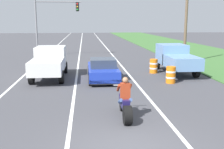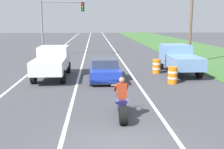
# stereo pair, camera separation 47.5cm
# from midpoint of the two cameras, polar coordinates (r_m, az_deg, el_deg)

# --- Properties ---
(lane_stripe_left_solid) EXTENTS (0.14, 120.00, 0.01)m
(lane_stripe_left_solid) POSITION_cam_midpoint_polar(r_m,az_deg,el_deg) (27.80, -12.87, 3.34)
(lane_stripe_left_solid) COLOR white
(lane_stripe_left_solid) RESTS_ON ground
(lane_stripe_right_solid) EXTENTS (0.14, 120.00, 0.01)m
(lane_stripe_right_solid) POSITION_cam_midpoint_polar(r_m,az_deg,el_deg) (27.59, 2.08, 3.56)
(lane_stripe_right_solid) COLOR white
(lane_stripe_right_solid) RESTS_ON ground
(lane_stripe_centre_dashed) EXTENTS (0.14, 120.00, 0.01)m
(lane_stripe_centre_dashed) POSITION_cam_midpoint_polar(r_m,az_deg,el_deg) (27.46, -5.43, 3.48)
(lane_stripe_centre_dashed) COLOR white
(lane_stripe_centre_dashed) RESTS_ON ground
(grass_verge_right) EXTENTS (10.00, 120.00, 0.06)m
(grass_verge_right) POSITION_cam_midpoint_polar(r_m,az_deg,el_deg) (30.33, 21.50, 3.53)
(grass_verge_right) COLOR #3D6B33
(grass_verge_right) RESTS_ON ground
(motorcycle_with_rider) EXTENTS (0.70, 2.21, 1.62)m
(motorcycle_with_rider) POSITION_cam_midpoint_polar(r_m,az_deg,el_deg) (10.29, 3.39, -6.17)
(motorcycle_with_rider) COLOR black
(motorcycle_with_rider) RESTS_ON ground
(sports_car_blue) EXTENTS (1.84, 4.30, 1.37)m
(sports_car_blue) POSITION_cam_midpoint_polar(r_m,az_deg,el_deg) (17.10, -0.76, 0.98)
(sports_car_blue) COLOR #1E38B2
(sports_car_blue) RESTS_ON ground
(pickup_truck_left_lane_white) EXTENTS (2.02, 4.80, 1.98)m
(pickup_truck_left_lane_white) POSITION_cam_midpoint_polar(r_m,az_deg,el_deg) (17.96, -11.78, 2.77)
(pickup_truck_left_lane_white) COLOR silver
(pickup_truck_left_lane_white) RESTS_ON ground
(pickup_truck_right_shoulder_light_blue) EXTENTS (2.02, 4.80, 1.98)m
(pickup_truck_right_shoulder_light_blue) POSITION_cam_midpoint_polar(r_m,az_deg,el_deg) (19.70, 14.58, 3.37)
(pickup_truck_right_shoulder_light_blue) COLOR #6B93C6
(pickup_truck_right_shoulder_light_blue) RESTS_ON ground
(traffic_light_mast_near) EXTENTS (4.73, 0.34, 6.00)m
(traffic_light_mast_near) POSITION_cam_midpoint_polar(r_m,az_deg,el_deg) (29.13, -11.23, 11.65)
(traffic_light_mast_near) COLOR gray
(traffic_light_mast_near) RESTS_ON ground
(utility_pole_roadside) EXTENTS (0.24, 0.24, 8.34)m
(utility_pole_roadside) POSITION_cam_midpoint_polar(r_m,az_deg,el_deg) (24.48, 16.89, 11.91)
(utility_pole_roadside) COLOR brown
(utility_pole_roadside) RESTS_ON ground
(construction_barrel_nearest) EXTENTS (0.58, 0.58, 1.00)m
(construction_barrel_nearest) POSITION_cam_midpoint_polar(r_m,az_deg,el_deg) (16.52, 13.44, -0.14)
(construction_barrel_nearest) COLOR orange
(construction_barrel_nearest) RESTS_ON ground
(construction_barrel_mid) EXTENTS (0.58, 0.58, 1.00)m
(construction_barrel_mid) POSITION_cam_midpoint_polar(r_m,az_deg,el_deg) (19.55, 10.06, 1.72)
(construction_barrel_mid) COLOR orange
(construction_barrel_mid) RESTS_ON ground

